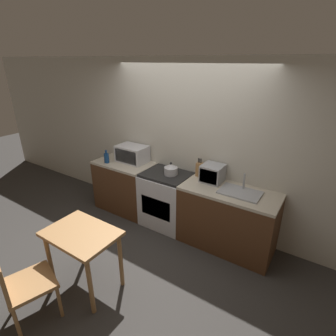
# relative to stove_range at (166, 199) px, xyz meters

# --- Properties ---
(ground_plane) EXTENTS (16.00, 16.00, 0.00)m
(ground_plane) POSITION_rel_stove_range_xyz_m (0.15, -0.83, -0.45)
(ground_plane) COLOR #33302D
(wall_back) EXTENTS (10.00, 0.06, 2.60)m
(wall_back) POSITION_rel_stove_range_xyz_m (0.15, 0.34, 0.85)
(wall_back) COLOR beige
(wall_back) RESTS_ON ground_plane
(counter_left_run) EXTENTS (1.03, 0.62, 0.90)m
(counter_left_run) POSITION_rel_stove_range_xyz_m (-0.88, 0.00, 0.00)
(counter_left_run) COLOR #4C2D19
(counter_left_run) RESTS_ON ground_plane
(counter_right_run) EXTENTS (1.33, 0.62, 0.90)m
(counter_right_run) POSITION_rel_stove_range_xyz_m (1.04, 0.00, 0.00)
(counter_right_run) COLOR #4C2D19
(counter_right_run) RESTS_ON ground_plane
(stove_range) EXTENTS (0.74, 0.62, 0.90)m
(stove_range) POSITION_rel_stove_range_xyz_m (0.00, 0.00, 0.00)
(stove_range) COLOR silver
(stove_range) RESTS_ON ground_plane
(kettle) EXTENTS (0.21, 0.21, 0.20)m
(kettle) POSITION_rel_stove_range_xyz_m (0.07, 0.01, 0.54)
(kettle) COLOR #B7B7BC
(kettle) RESTS_ON stove_range
(microwave) EXTENTS (0.52, 0.35, 0.28)m
(microwave) POSITION_rel_stove_range_xyz_m (-0.78, 0.11, 0.59)
(microwave) COLOR silver
(microwave) RESTS_ON counter_left_run
(bottle) EXTENTS (0.08, 0.08, 0.23)m
(bottle) POSITION_rel_stove_range_xyz_m (-1.12, -0.17, 0.54)
(bottle) COLOR navy
(bottle) RESTS_ON counter_left_run
(knife_block) EXTENTS (0.09, 0.09, 0.29)m
(knife_block) POSITION_rel_stove_range_xyz_m (0.46, 0.20, 0.56)
(knife_block) COLOR #9E7042
(knife_block) RESTS_ON counter_right_run
(toaster_oven) EXTENTS (0.30, 0.30, 0.25)m
(toaster_oven) POSITION_rel_stove_range_xyz_m (0.71, 0.14, 0.58)
(toaster_oven) COLOR #999BA0
(toaster_oven) RESTS_ON counter_right_run
(sink_basin) EXTENTS (0.54, 0.35, 0.24)m
(sink_basin) POSITION_rel_stove_range_xyz_m (1.18, 0.01, 0.47)
(sink_basin) COLOR #999BA0
(sink_basin) RESTS_ON counter_right_run
(dining_table) EXTENTS (0.82, 0.58, 0.76)m
(dining_table) POSITION_rel_stove_range_xyz_m (-0.07, -1.62, 0.19)
(dining_table) COLOR #9E7042
(dining_table) RESTS_ON ground_plane
(dining_chair) EXTENTS (0.58, 0.58, 0.87)m
(dining_chair) POSITION_rel_stove_range_xyz_m (-0.24, -2.27, 0.04)
(dining_chair) COLOR #9E7042
(dining_chair) RESTS_ON ground_plane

